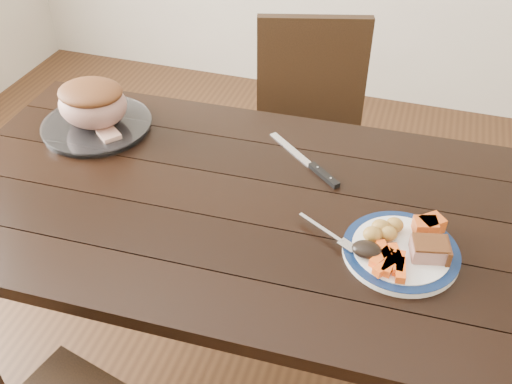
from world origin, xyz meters
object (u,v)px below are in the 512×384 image
(chair_far, at_px, (310,129))
(roast_joint, at_px, (93,105))
(serving_platter, at_px, (97,126))
(fork, at_px, (331,235))
(dinner_plate, at_px, (401,252))
(carving_knife, at_px, (315,168))
(dining_table, at_px, (231,222))
(pork_slice, at_px, (429,250))

(chair_far, distance_m, roast_joint, 0.85)
(chair_far, bearing_deg, serving_platter, 27.95)
(chair_far, relative_size, fork, 5.69)
(dinner_plate, relative_size, carving_knife, 1.07)
(carving_knife, bearing_deg, serving_platter, -140.27)
(dining_table, distance_m, pork_slice, 0.55)
(chair_far, bearing_deg, roast_joint, 27.95)
(dining_table, distance_m, fork, 0.33)
(chair_far, bearing_deg, fork, 90.18)
(dining_table, xyz_separation_m, pork_slice, (0.52, -0.09, 0.13))
(chair_far, height_order, fork, chair_far)
(dining_table, height_order, fork, fork)
(serving_platter, distance_m, pork_slice, 1.07)
(serving_platter, relative_size, carving_knife, 1.29)
(dining_table, bearing_deg, carving_knife, 44.03)
(serving_platter, xyz_separation_m, carving_knife, (0.70, -0.00, -0.00))
(roast_joint, height_order, carving_knife, roast_joint)
(fork, height_order, roast_joint, roast_joint)
(chair_far, distance_m, carving_knife, 0.61)
(chair_far, distance_m, serving_platter, 0.82)
(pork_slice, bearing_deg, dining_table, 170.61)
(chair_far, height_order, carving_knife, chair_far)
(carving_knife, bearing_deg, dinner_plate, -4.58)
(chair_far, xyz_separation_m, fork, (0.23, -0.82, 0.25))
(serving_platter, relative_size, pork_slice, 4.03)
(pork_slice, height_order, fork, pork_slice)
(dinner_plate, xyz_separation_m, serving_platter, (-0.97, 0.27, 0.00))
(carving_knife, bearing_deg, dining_table, -95.85)
(dining_table, relative_size, dinner_plate, 5.88)
(dining_table, height_order, pork_slice, pork_slice)
(dining_table, relative_size, pork_slice, 19.76)
(serving_platter, distance_m, carving_knife, 0.70)
(dinner_plate, distance_m, serving_platter, 1.01)
(fork, relative_size, carving_knife, 0.63)
(chair_far, distance_m, pork_slice, 0.98)
(serving_platter, distance_m, roast_joint, 0.08)
(serving_platter, bearing_deg, chair_far, 43.59)
(dinner_plate, height_order, fork, fork)
(serving_platter, bearing_deg, roast_joint, 0.00)
(serving_platter, xyz_separation_m, fork, (0.80, -0.28, 0.01))
(chair_far, bearing_deg, dining_table, 69.69)
(chair_far, distance_m, dinner_plate, 0.94)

